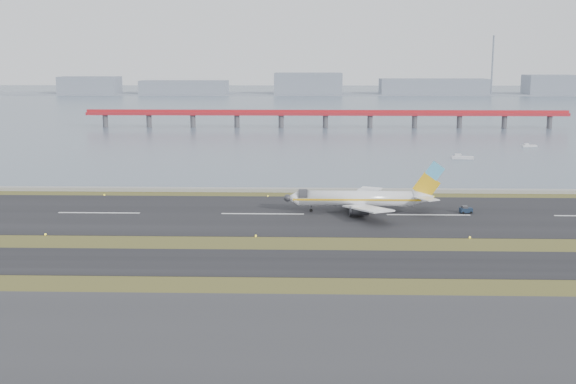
% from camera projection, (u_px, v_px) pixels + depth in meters
% --- Properties ---
extents(ground, '(1000.00, 1000.00, 0.00)m').
position_uv_depth(ground, '(253.00, 246.00, 145.10)').
color(ground, '#3D4819').
rests_on(ground, ground).
extents(apron_strip, '(1000.00, 50.00, 0.10)m').
position_uv_depth(apron_strip, '(220.00, 357.00, 91.04)').
color(apron_strip, '#302F32').
rests_on(apron_strip, ground).
extents(taxiway_strip, '(1000.00, 18.00, 0.10)m').
position_uv_depth(taxiway_strip, '(248.00, 262.00, 133.29)').
color(taxiway_strip, black).
rests_on(taxiway_strip, ground).
extents(runway_strip, '(1000.00, 45.00, 0.10)m').
position_uv_depth(runway_strip, '(263.00, 214.00, 174.57)').
color(runway_strip, black).
rests_on(runway_strip, ground).
extents(seawall, '(1000.00, 2.50, 1.00)m').
position_uv_depth(seawall, '(269.00, 190.00, 203.96)').
color(seawall, gray).
rests_on(seawall, ground).
extents(bay_water, '(1400.00, 800.00, 1.30)m').
position_uv_depth(bay_water, '(296.00, 104.00, 597.12)').
color(bay_water, '#4E5D6F').
rests_on(bay_water, ground).
extents(red_pier, '(260.00, 5.00, 10.20)m').
position_uv_depth(red_pier, '(326.00, 114.00, 388.85)').
color(red_pier, '#B51F28').
rests_on(red_pier, ground).
extents(far_shoreline, '(1400.00, 80.00, 60.50)m').
position_uv_depth(far_shoreline, '(312.00, 88.00, 752.84)').
color(far_shoreline, gray).
rests_on(far_shoreline, ground).
extents(airliner, '(38.52, 32.89, 12.80)m').
position_uv_depth(airliner, '(362.00, 199.00, 176.04)').
color(airliner, white).
rests_on(airliner, ground).
extents(pushback_tug, '(3.16, 2.16, 1.87)m').
position_uv_depth(pushback_tug, '(466.00, 210.00, 175.33)').
color(pushback_tug, '#121F32').
rests_on(pushback_tug, ground).
extents(workboat_near, '(8.22, 3.33, 1.94)m').
position_uv_depth(workboat_near, '(462.00, 157.00, 269.98)').
color(workboat_near, silver).
rests_on(workboat_near, ground).
extents(workboat_far, '(6.67, 3.13, 1.56)m').
position_uv_depth(workboat_far, '(529.00, 146.00, 306.66)').
color(workboat_far, silver).
rests_on(workboat_far, ground).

